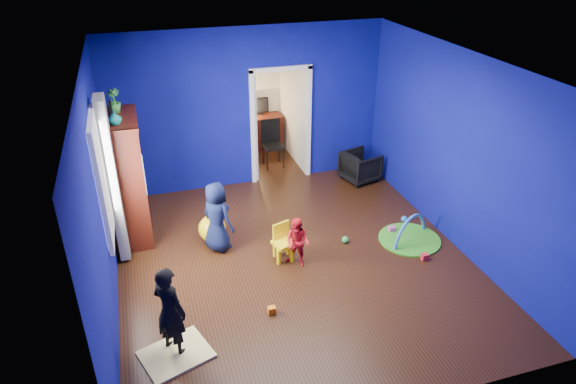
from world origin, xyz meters
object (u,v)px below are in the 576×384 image
object	(u,v)px
child_navy	(217,217)
tv_armoire	(126,179)
vase	(115,118)
crt_tv	(128,176)
folding_chair	(273,145)
child_black	(170,311)
hopper_ball	(212,228)
study_desk	(261,132)
armchair	(360,166)
kid_chair	(283,244)
play_mat	(409,239)
toddler_red	(298,243)

from	to	relation	value
child_navy	tv_armoire	distance (m)	1.53
vase	crt_tv	world-z (taller)	vase
vase	folding_chair	distance (m)	3.87
child_black	hopper_ball	distance (m)	2.35
study_desk	armchair	bearing A→B (deg)	-55.34
vase	study_desk	distance (m)	4.49
child_navy	armchair	bearing A→B (deg)	-99.81
crt_tv	hopper_ball	xyz separation A→B (m)	(1.13, -0.56, -0.81)
child_black	kid_chair	size ratio (longest dim) A/B	2.32
crt_tv	child_navy	bearing A→B (deg)	-34.55
play_mat	study_desk	size ratio (longest dim) A/B	1.09
tv_armoire	crt_tv	bearing A→B (deg)	0.00
play_mat	folding_chair	size ratio (longest dim) A/B	1.05
vase	hopper_ball	xyz separation A→B (m)	(1.17, -0.26, -1.84)
child_black	kid_chair	bearing A→B (deg)	-94.15
hopper_ball	folding_chair	distance (m)	2.90
crt_tv	hopper_ball	distance (m)	1.50
child_black	toddler_red	world-z (taller)	child_black
toddler_red	folding_chair	world-z (taller)	folding_chair
tv_armoire	study_desk	distance (m)	4.00
hopper_ball	child_navy	bearing A→B (deg)	-78.69
tv_armoire	hopper_ball	distance (m)	1.51
crt_tv	hopper_ball	world-z (taller)	crt_tv
child_black	toddler_red	distance (m)	2.23
child_navy	study_desk	size ratio (longest dim) A/B	1.26
vase	play_mat	world-z (taller)	vase
armchair	tv_armoire	size ratio (longest dim) A/B	0.32
study_desk	folding_chair	size ratio (longest dim) A/B	0.96
vase	folding_chair	world-z (taller)	vase
hopper_ball	play_mat	distance (m)	3.09
toddler_red	play_mat	bearing A→B (deg)	44.21
vase	folding_chair	xyz separation A→B (m)	(2.82, 2.11, -1.59)
child_navy	hopper_ball	bearing A→B (deg)	-25.22
child_navy	crt_tv	bearing A→B (deg)	18.93
child_navy	vase	distance (m)	2.00
folding_chair	hopper_ball	bearing A→B (deg)	-124.82
child_navy	play_mat	world-z (taller)	child_navy
child_black	hopper_ball	size ratio (longest dim) A/B	2.72
toddler_red	hopper_ball	bearing A→B (deg)	178.02
kid_chair	play_mat	size ratio (longest dim) A/B	0.52
kid_chair	folding_chair	bearing A→B (deg)	59.24
child_black	kid_chair	distance (m)	2.24
child_black	tv_armoire	xyz separation A→B (m)	(-0.35, 2.74, 0.40)
toddler_red	crt_tv	size ratio (longest dim) A/B	1.09
tv_armoire	hopper_ball	size ratio (longest dim) A/B	4.59
study_desk	kid_chair	bearing A→B (deg)	-100.07
vase	tv_armoire	world-z (taller)	vase
toddler_red	folding_chair	size ratio (longest dim) A/B	0.83
child_navy	vase	size ratio (longest dim) A/B	5.93
tv_armoire	kid_chair	distance (m)	2.60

